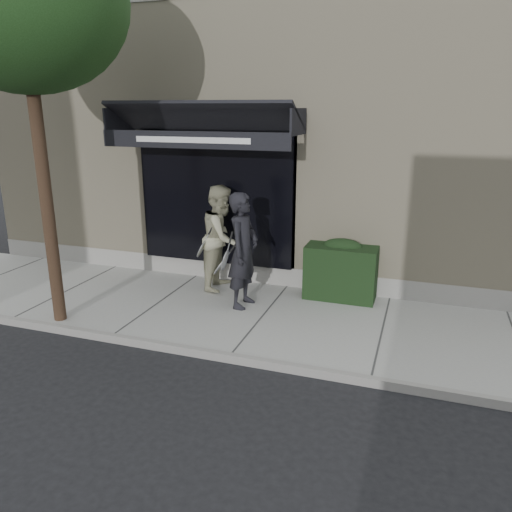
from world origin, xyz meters
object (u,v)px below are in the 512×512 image
at_px(pedestrian_back, 222,237).
at_px(street_tree, 22,3).
at_px(hedge, 341,270).
at_px(pedestrian_front, 243,251).

bearing_deg(pedestrian_back, street_tree, -130.46).
distance_m(hedge, pedestrian_back, 2.36).
height_order(pedestrian_front, pedestrian_back, pedestrian_front).
bearing_deg(pedestrian_back, pedestrian_front, -46.60).
bearing_deg(hedge, pedestrian_back, -174.86).
xyz_separation_m(hedge, pedestrian_front, (-1.58, -0.97, 0.49)).
distance_m(street_tree, pedestrian_front, 4.96).
bearing_deg(pedestrian_back, hedge, 5.14).
bearing_deg(hedge, pedestrian_front, -148.47).
distance_m(hedge, street_tree, 6.61).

